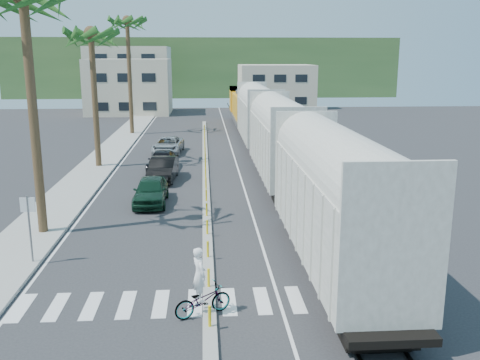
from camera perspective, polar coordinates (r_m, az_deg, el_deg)
name	(u,v)px	position (r m, az deg, el deg)	size (l,w,h in m)	color
ground	(208,279)	(21.26, -3.39, -10.52)	(140.00, 140.00, 0.00)	#28282B
sidewalk	(103,159)	(46.04, -14.38, 2.17)	(3.00, 90.00, 0.15)	gray
rails	(260,151)	(48.49, 2.18, 3.06)	(1.56, 100.00, 0.06)	black
median	(206,170)	(40.32, -3.70, 1.05)	(0.45, 60.00, 0.85)	gray
crosswalk	(209,302)	(19.44, -3.32, -12.87)	(14.00, 2.20, 0.01)	silver
lane_markings	(180,159)	(45.33, -6.45, 2.24)	(9.42, 90.00, 0.01)	silver
freight_train	(270,131)	(41.14, 3.24, 5.29)	(3.00, 60.94, 5.85)	#A9A89B
palm_trees	(95,24)	(42.98, -15.23, 15.76)	(3.50, 37.20, 13.75)	brown
street_sign	(29,220)	(23.58, -21.59, -3.94)	(0.60, 0.08, 3.00)	slate
buildings	(165,81)	(91.44, -8.01, 10.43)	(38.00, 27.00, 10.00)	#BBB094
hillside	(203,67)	(119.50, -3.96, 11.92)	(80.00, 20.00, 12.00)	#385628
car_lead	(151,191)	(31.72, -9.49, -1.13)	(1.88, 4.68, 1.59)	black
car_second	(163,169)	(37.60, -8.20, 1.16)	(2.02, 4.96, 1.60)	black
car_third	(162,161)	(40.97, -8.33, 2.01)	(2.20, 4.93, 1.40)	black
car_rear	(168,145)	(48.07, -7.69, 3.69)	(2.86, 5.36, 1.43)	#AFB2B4
cyclist	(202,294)	(18.28, -4.09, -12.07)	(2.25, 2.56, 2.40)	#9EA0A5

